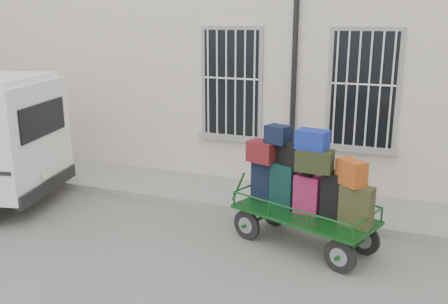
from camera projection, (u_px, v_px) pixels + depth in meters
ground at (190, 241)px, 8.28m from camera, size 80.00×80.00×0.00m
building at (282, 42)px, 12.44m from camera, size 24.00×5.15×6.00m
sidewalk at (236, 195)px, 10.23m from camera, size 24.00×1.70×0.15m
luggage_cart at (304, 187)px, 7.87m from camera, size 2.65×1.71×1.94m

